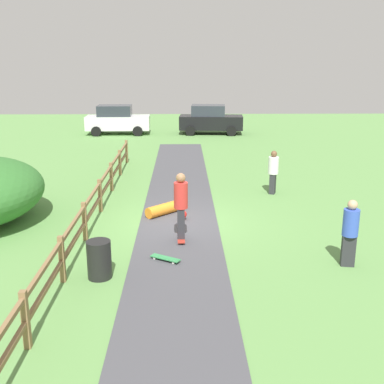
# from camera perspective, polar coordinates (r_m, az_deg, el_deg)

# --- Properties ---
(ground_plane) EXTENTS (60.00, 60.00, 0.00)m
(ground_plane) POSITION_cam_1_polar(r_m,az_deg,el_deg) (14.61, -1.61, -3.86)
(ground_plane) COLOR #60934C
(asphalt_path) EXTENTS (2.40, 28.00, 0.02)m
(asphalt_path) POSITION_cam_1_polar(r_m,az_deg,el_deg) (14.61, -1.61, -3.82)
(asphalt_path) COLOR #47474C
(asphalt_path) RESTS_ON ground_plane
(wooden_fence) EXTENTS (0.12, 18.12, 1.10)m
(wooden_fence) POSITION_cam_1_polar(r_m,az_deg,el_deg) (14.66, -11.85, -1.39)
(wooden_fence) COLOR olive
(wooden_fence) RESTS_ON ground_plane
(trash_bin) EXTENTS (0.56, 0.56, 0.90)m
(trash_bin) POSITION_cam_1_polar(r_m,az_deg,el_deg) (11.21, -11.10, -7.97)
(trash_bin) COLOR black
(trash_bin) RESTS_ON ground_plane
(skater_riding) EXTENTS (0.39, 0.80, 1.92)m
(skater_riding) POSITION_cam_1_polar(r_m,az_deg,el_deg) (12.93, -1.34, -1.35)
(skater_riding) COLOR #B23326
(skater_riding) RESTS_ON asphalt_path
(skater_fallen) EXTENTS (1.34, 1.35, 0.36)m
(skater_fallen) POSITION_cam_1_polar(r_m,az_deg,el_deg) (15.38, -3.07, -2.08)
(skater_fallen) COLOR orange
(skater_fallen) RESTS_ON asphalt_path
(skateboard_loose) EXTENTS (0.79, 0.58, 0.08)m
(skateboard_loose) POSITION_cam_1_polar(r_m,az_deg,el_deg) (11.99, -3.23, -7.94)
(skateboard_loose) COLOR #338C4C
(skateboard_loose) RESTS_ON asphalt_path
(bystander_white) EXTENTS (0.49, 0.49, 1.63)m
(bystander_white) POSITION_cam_1_polar(r_m,az_deg,el_deg) (17.90, 9.74, 2.58)
(bystander_white) COLOR #2D2D33
(bystander_white) RESTS_ON ground_plane
(bystander_blue) EXTENTS (0.44, 0.44, 1.68)m
(bystander_blue) POSITION_cam_1_polar(r_m,az_deg,el_deg) (12.05, 18.49, -4.37)
(bystander_blue) COLOR #2D2D33
(bystander_blue) RESTS_ON ground_plane
(parked_car_white) EXTENTS (4.24, 2.07, 1.92)m
(parked_car_white) POSITION_cam_1_polar(r_m,az_deg,el_deg) (32.39, -8.98, 8.57)
(parked_car_white) COLOR silver
(parked_car_white) RESTS_ON ground_plane
(parked_car_black) EXTENTS (4.31, 2.24, 1.92)m
(parked_car_black) POSITION_cam_1_polar(r_m,az_deg,el_deg) (32.15, 2.22, 8.70)
(parked_car_black) COLOR black
(parked_car_black) RESTS_ON ground_plane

